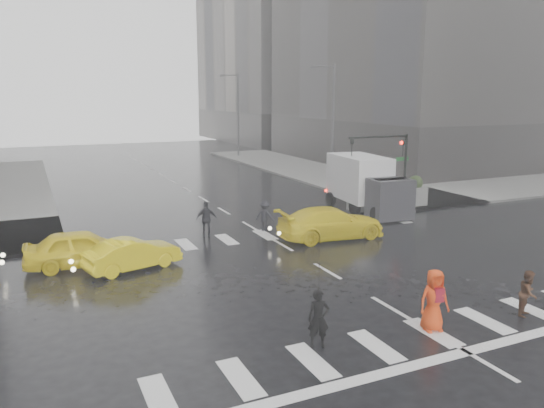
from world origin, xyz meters
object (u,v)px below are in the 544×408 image
taxi_mid (133,254)px  traffic_signal_pole (392,157)px  pedestrian_orange (434,300)px  box_truck (367,183)px  taxi_front (82,248)px  pedestrian_brown (528,293)px

taxi_mid → traffic_signal_pole: bearing=-89.1°
pedestrian_orange → box_truck: size_ratio=0.31×
pedestrian_orange → box_truck: box_truck is taller
traffic_signal_pole → pedestrian_orange: size_ratio=2.43×
taxi_mid → box_truck: box_truck is taller
pedestrian_orange → taxi_front: 13.66m
pedestrian_orange → taxi_mid: 11.60m
pedestrian_brown → pedestrian_orange: (-3.40, 0.40, 0.20)m
traffic_signal_pole → pedestrian_orange: bearing=-122.7°
box_truck → taxi_mid: bearing=-155.0°
pedestrian_brown → taxi_front: 16.31m
pedestrian_brown → pedestrian_orange: 3.43m
traffic_signal_pole → box_truck: size_ratio=0.74×
traffic_signal_pole → pedestrian_brown: (-5.51, -14.27, -2.49)m
taxi_front → taxi_mid: 2.16m
taxi_front → taxi_mid: taxi_front is taller
traffic_signal_pole → pedestrian_brown: bearing=-111.1°
traffic_signal_pole → taxi_front: size_ratio=1.03×
taxi_front → taxi_mid: size_ratio=1.17×
taxi_front → traffic_signal_pole: bearing=-76.8°
taxi_front → box_truck: (16.12, 3.61, 0.98)m
traffic_signal_pole → taxi_front: traffic_signal_pole is taller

